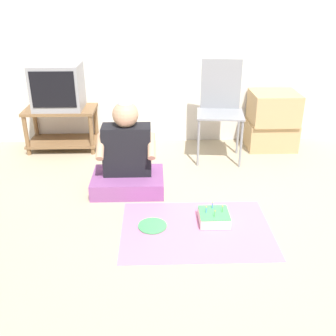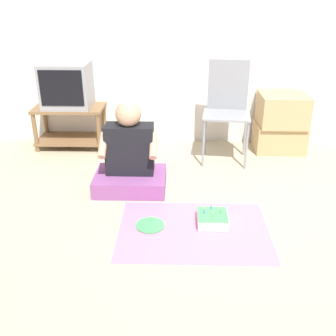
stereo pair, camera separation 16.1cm
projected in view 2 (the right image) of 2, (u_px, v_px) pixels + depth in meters
name	position (u px, v px, depth m)	size (l,w,h in m)	color
ground_plane	(229.00, 239.00, 2.76)	(16.00, 16.00, 0.00)	tan
wall_back	(215.00, 23.00, 4.02)	(6.40, 0.06, 2.55)	white
tv_stand	(71.00, 123.00, 4.26)	(0.74, 0.41, 0.45)	olive
tv	(67.00, 85.00, 4.09)	(0.49, 0.40, 0.46)	#99999E
folding_chair	(227.00, 104.00, 3.85)	(0.49, 0.43, 0.98)	gray
cardboard_box_stack	(281.00, 122.00, 4.15)	(0.52, 0.45, 0.61)	tan
person_seated	(130.00, 159.00, 3.37)	(0.61, 0.46, 0.85)	#8C4C8C
party_cloth	(194.00, 230.00, 2.86)	(1.09, 0.78, 0.01)	pink
birthday_cake	(212.00, 219.00, 2.92)	(0.22, 0.22, 0.14)	#F4E0C6
paper_plate	(150.00, 225.00, 2.91)	(0.21, 0.21, 0.01)	#4CB266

